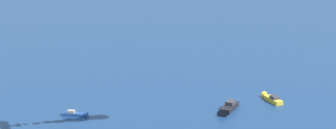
# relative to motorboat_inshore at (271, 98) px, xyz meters

# --- Properties ---
(motorboat_inshore) EXTENTS (9.06, 5.93, 2.60)m
(motorboat_inshore) POSITION_rel_motorboat_inshore_xyz_m (0.00, 0.00, 0.00)
(motorboat_inshore) COLOR gold
(motorboat_inshore) RESTS_ON ground_plane
(motorboat_mid_cluster) EXTENTS (7.09, 5.27, 2.08)m
(motorboat_mid_cluster) POSITION_rel_motorboat_inshore_xyz_m (32.19, 47.12, -0.14)
(motorboat_mid_cluster) COLOR #23478C
(motorboat_mid_cluster) RESTS_ON ground_plane
(motorboat_outer_ring_a) EXTENTS (5.95, 11.11, 3.13)m
(motorboat_outer_ring_a) POSITION_rel_motorboat_inshore_xyz_m (3.73, 16.16, 0.14)
(motorboat_outer_ring_a) COLOR black
(motorboat_outer_ring_a) RESTS_ON ground_plane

